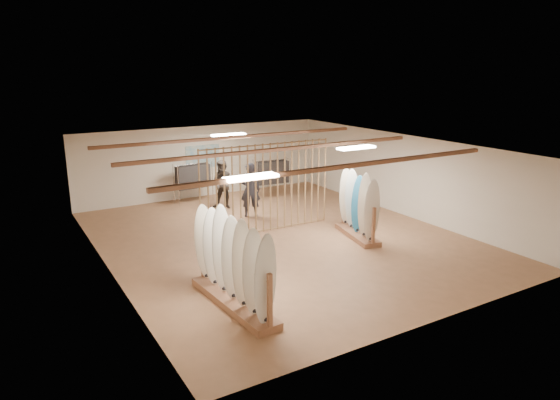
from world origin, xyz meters
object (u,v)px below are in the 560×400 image
clothing_rack_a (193,177)px  rack_left (233,274)px  shopper_a (250,186)px  rack_right (358,215)px  shopper_b (223,181)px  clothing_rack_b (272,172)px

clothing_rack_a → rack_left: bearing=-112.4°
clothing_rack_a → shopper_a: bearing=-76.9°
rack_left → rack_right: rack_left is taller
rack_left → shopper_b: (3.05, 7.18, 0.28)m
clothing_rack_b → shopper_b: shopper_b is taller
rack_left → rack_right: 5.63m
clothing_rack_a → shopper_a: shopper_a is taller
rack_left → clothing_rack_a: bearing=70.4°
shopper_a → shopper_b: 1.47m
rack_left → shopper_b: size_ratio=1.51×
shopper_b → shopper_a: bearing=-33.5°
rack_left → clothing_rack_b: rack_left is taller
clothing_rack_a → clothing_rack_b: clothing_rack_b is taller
clothing_rack_b → shopper_b: 2.37m
shopper_a → rack_left: bearing=85.8°
rack_left → shopper_a: 6.71m
clothing_rack_b → rack_left: bearing=-120.5°
rack_right → shopper_b: shopper_b is taller
rack_right → rack_left: bearing=-144.6°
rack_right → clothing_rack_a: (-2.79, 6.38, 0.32)m
shopper_b → clothing_rack_a: bearing=157.0°
shopper_a → rack_right: bearing=142.9°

